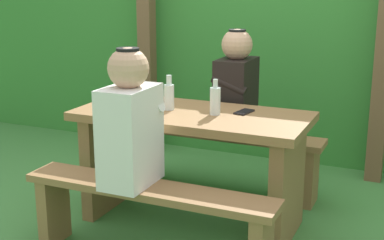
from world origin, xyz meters
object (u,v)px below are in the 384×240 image
bench_far (224,148)px  person_white_shirt (130,123)px  drinking_glass (158,98)px  bottle_left (215,100)px  bench_near (149,208)px  cell_phone (244,112)px  bottle_right (169,96)px  person_black_coat (236,86)px  picnic_table (192,148)px

bench_far → person_white_shirt: bearing=-95.0°
drinking_glass → bottle_left: 0.43m
bench_near → cell_phone: size_ratio=10.00×
bench_near → bottle_right: bottle_right is taller
bench_far → bottle_right: bearing=-104.9°
bench_far → person_black_coat: (0.08, -0.00, 0.46)m
bench_far → person_black_coat: 0.46m
bench_near → bottle_right: (-0.15, 0.57, 0.48)m
bottle_right → cell_phone: 0.46m
bottle_left → person_black_coat: bearing=97.0°
person_white_shirt → cell_phone: 0.78m
bench_far → person_white_shirt: 1.23m
drinking_glass → cell_phone: 0.57m
bottle_left → picnic_table: bearing=-179.2°
picnic_table → bottle_right: 0.35m
bench_far → cell_phone: cell_phone is taller
person_black_coat → cell_phone: person_black_coat is taller
picnic_table → bottle_left: (0.15, 0.00, 0.31)m
bench_far → bench_near: bearing=-90.0°
picnic_table → bench_near: bearing=-90.0°
bench_near → drinking_glass: 0.83m
bench_near → person_black_coat: bearing=86.0°
bench_near → bench_far: 1.14m
picnic_table → cell_phone: (0.29, 0.11, 0.23)m
person_white_shirt → person_black_coat: bearing=81.1°
drinking_glass → bottle_left: bottle_left is taller
person_black_coat → bench_near: bearing=-94.0°
cell_phone → bottle_left: bearing=-132.4°
picnic_table → cell_phone: bearing=20.9°
bottle_right → picnic_table: bearing=0.2°
picnic_table → bench_far: size_ratio=1.00×
picnic_table → drinking_glass: (-0.27, 0.08, 0.27)m
bench_near → bottle_left: (0.15, 0.57, 0.48)m
bottle_left → cell_phone: 0.20m
bench_far → cell_phone: 0.67m
bench_far → drinking_glass: 0.71m
person_white_shirt → bench_near: bearing=-1.9°
bottle_right → person_black_coat: bearing=67.8°
person_white_shirt → person_black_coat: 1.14m
person_white_shirt → cell_phone: size_ratio=5.14×
bench_near → drinking_glass: drinking_glass is taller
person_white_shirt → person_black_coat: size_ratio=1.00×
bench_far → bottle_right: bottle_right is taller
bench_near → bench_far: size_ratio=1.00×
drinking_glass → bottle_left: bearing=-10.4°
bottle_right → bottle_left: bearing=0.5°
picnic_table → person_white_shirt: size_ratio=1.95×
cell_phone → drinking_glass: bearing=-166.5°
bench_far → picnic_table: bearing=-90.0°
person_white_shirt → bottle_left: bearing=66.5°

